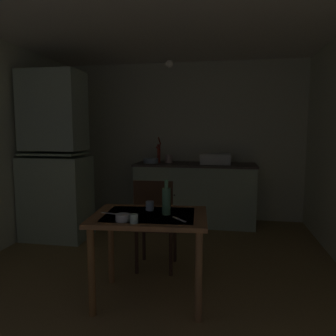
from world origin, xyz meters
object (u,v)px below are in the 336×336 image
(serving_bowl_wide, at_px, (123,218))
(mixing_bowl_counter, at_px, (151,161))
(glass_bottle, at_px, (166,200))
(chair_far_side, at_px, (155,222))
(mug_tall, at_px, (134,219))
(sink_basin, at_px, (215,159))
(dining_table, at_px, (150,229))
(hand_pump, at_px, (159,152))
(hutch_cabinet, at_px, (55,162))

(serving_bowl_wide, bearing_deg, mixing_bowl_counter, 98.25)
(mixing_bowl_counter, bearing_deg, glass_bottle, -73.66)
(serving_bowl_wide, bearing_deg, chair_far_side, 84.17)
(mixing_bowl_counter, distance_m, mug_tall, 2.54)
(sink_basin, distance_m, glass_bottle, 2.28)
(sink_basin, bearing_deg, dining_table, -101.37)
(hand_pump, relative_size, mixing_bowl_counter, 1.76)
(hutch_cabinet, distance_m, dining_table, 2.06)
(dining_table, height_order, mug_tall, mug_tall)
(mixing_bowl_counter, height_order, mug_tall, mixing_bowl_counter)
(sink_basin, relative_size, serving_bowl_wide, 4.08)
(mug_tall, distance_m, glass_bottle, 0.35)
(glass_bottle, bearing_deg, mixing_bowl_counter, 106.34)
(hutch_cabinet, xyz_separation_m, dining_table, (1.55, -1.30, -0.39))
(hand_pump, xyz_separation_m, glass_bottle, (0.54, -2.30, -0.23))
(hand_pump, bearing_deg, chair_far_side, -79.37)
(dining_table, relative_size, serving_bowl_wide, 9.09)
(dining_table, bearing_deg, serving_bowl_wide, -125.79)
(mug_tall, relative_size, glass_bottle, 0.24)
(mixing_bowl_counter, height_order, dining_table, mixing_bowl_counter)
(hutch_cabinet, relative_size, dining_table, 2.19)
(hutch_cabinet, bearing_deg, sink_basin, 25.96)
(dining_table, height_order, glass_bottle, glass_bottle)
(hand_pump, height_order, serving_bowl_wide, hand_pump)
(mixing_bowl_counter, height_order, glass_bottle, glass_bottle)
(hutch_cabinet, relative_size, mug_tall, 31.36)
(hand_pump, height_order, mixing_bowl_counter, hand_pump)
(chair_far_side, bearing_deg, mixing_bowl_counter, 104.59)
(hutch_cabinet, distance_m, hand_pump, 1.54)
(serving_bowl_wide, xyz_separation_m, glass_bottle, (0.29, 0.24, 0.09))
(hutch_cabinet, bearing_deg, serving_bowl_wide, -47.32)
(hutch_cabinet, height_order, serving_bowl_wide, hutch_cabinet)
(serving_bowl_wide, bearing_deg, glass_bottle, 39.48)
(glass_bottle, bearing_deg, mug_tall, -123.97)
(hutch_cabinet, xyz_separation_m, mug_tall, (1.50, -1.56, -0.24))
(hutch_cabinet, bearing_deg, mug_tall, -46.14)
(hand_pump, bearing_deg, mug_tall, -82.24)
(hand_pump, relative_size, serving_bowl_wide, 3.62)
(sink_basin, height_order, glass_bottle, sink_basin)
(serving_bowl_wide, bearing_deg, sink_basin, 76.18)
(serving_bowl_wide, bearing_deg, mug_tall, -23.33)
(hutch_cabinet, height_order, glass_bottle, hutch_cabinet)
(mug_tall, bearing_deg, chair_far_side, 91.47)
(hand_pump, distance_m, mug_tall, 2.63)
(dining_table, bearing_deg, hand_pump, 99.93)
(sink_basin, bearing_deg, chair_far_side, -107.28)
(hand_pump, bearing_deg, sink_basin, -2.99)
(dining_table, xyz_separation_m, glass_bottle, (0.14, 0.02, 0.24))
(mug_tall, bearing_deg, hutch_cabinet, 133.86)
(hand_pump, bearing_deg, glass_bottle, -76.72)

